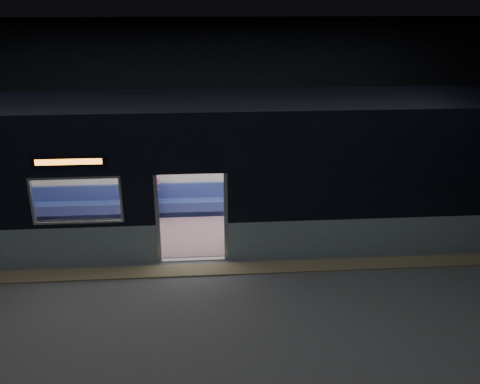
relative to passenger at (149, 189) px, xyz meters
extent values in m
cube|color=#47494C|center=(1.16, -3.55, -0.82)|extent=(24.00, 14.00, 0.01)
cube|color=black|center=(1.16, -3.55, 4.16)|extent=(24.00, 14.00, 0.04)
cube|color=black|center=(1.16, 3.43, 1.68)|extent=(24.00, 0.04, 5.00)
cube|color=#8C7F59|center=(1.16, -3.00, -0.80)|extent=(22.80, 0.50, 0.03)
cube|color=#92A7AE|center=(6.01, -2.49, -0.37)|extent=(8.30, 0.12, 0.90)
cube|color=black|center=(6.01, -2.49, 1.23)|extent=(8.30, 0.12, 2.30)
cube|color=black|center=(1.16, -2.49, 1.81)|extent=(1.40, 0.12, 1.15)
cube|color=#B7BABC|center=(0.42, -2.49, 0.21)|extent=(0.08, 0.14, 2.05)
cube|color=#B7BABC|center=(1.90, -2.49, 0.21)|extent=(0.08, 0.14, 2.05)
cube|color=black|center=(-1.29, -2.57, 1.57)|extent=(1.50, 0.04, 0.18)
cube|color=orange|center=(-1.29, -2.57, 1.57)|extent=(1.34, 0.03, 0.12)
cube|color=beige|center=(1.16, 0.39, 0.78)|extent=(18.00, 0.12, 3.20)
cube|color=black|center=(1.16, -1.05, 2.46)|extent=(18.00, 3.00, 0.15)
cube|color=gray|center=(1.16, -1.05, -0.80)|extent=(17.76, 2.76, 0.04)
cube|color=beige|center=(1.16, -1.05, 1.53)|extent=(17.76, 2.76, 0.10)
cube|color=navy|center=(1.16, 0.07, -0.57)|extent=(11.00, 0.48, 0.41)
cube|color=navy|center=(1.16, 0.26, -0.17)|extent=(11.00, 0.10, 0.40)
cube|color=#866268|center=(-2.14, -2.14, -0.57)|extent=(4.40, 0.48, 0.41)
cube|color=#866268|center=(4.46, -2.14, -0.57)|extent=(4.40, 0.48, 0.41)
cylinder|color=silver|center=(0.21, -2.18, 0.35)|extent=(0.04, 0.04, 2.26)
cylinder|color=silver|center=(0.21, 0.08, 0.35)|extent=(0.04, 0.04, 2.26)
cylinder|color=silver|center=(2.11, -2.18, 0.35)|extent=(0.04, 0.04, 2.26)
cylinder|color=silver|center=(2.11, 0.08, 0.35)|extent=(0.04, 0.04, 2.26)
cylinder|color=silver|center=(1.16, 0.03, 1.13)|extent=(11.00, 0.03, 0.03)
cube|color=black|center=(-0.11, -0.16, -0.29)|extent=(0.18, 0.49, 0.17)
cube|color=black|center=(0.11, -0.16, -0.29)|extent=(0.18, 0.49, 0.17)
cylinder|color=black|center=(-0.11, -0.38, -0.56)|extent=(0.11, 0.11, 0.43)
cylinder|color=black|center=(0.11, -0.38, -0.56)|extent=(0.11, 0.11, 0.43)
cube|color=#C95696|center=(0.00, 0.04, -0.27)|extent=(0.42, 0.23, 0.21)
cylinder|color=#C95696|center=(0.00, 0.07, 0.10)|extent=(0.44, 0.44, 0.54)
sphere|color=tan|center=(0.00, 0.05, 0.49)|extent=(0.22, 0.22, 0.22)
sphere|color=black|center=(0.00, 0.10, 0.53)|extent=(0.23, 0.23, 0.23)
cube|color=black|center=(0.04, -0.24, -0.13)|extent=(0.34, 0.31, 0.15)
cube|color=white|center=(4.37, 0.31, 0.65)|extent=(0.98, 0.03, 0.64)
camera|label=1|loc=(1.43, -12.66, 4.64)|focal=38.00mm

